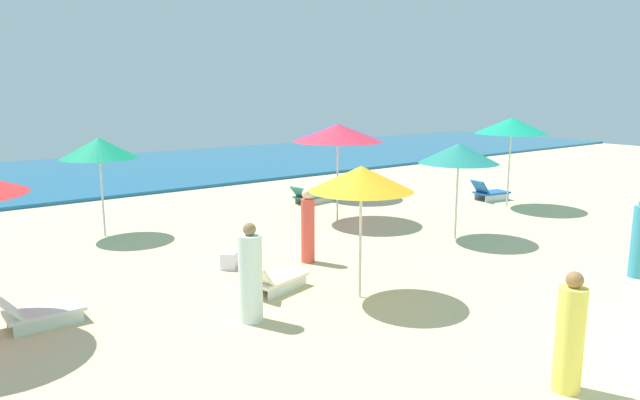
{
  "coord_description": "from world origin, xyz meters",
  "views": [
    {
      "loc": [
        -8.86,
        -1.66,
        3.67
      ],
      "look_at": [
        -0.18,
        9.73,
        0.89
      ],
      "focal_mm": 32.44,
      "sensor_mm": 36.0,
      "label": 1
    }
  ],
  "objects": [
    {
      "name": "lounge_chair_1_0",
      "position": [
        2.08,
        13.14,
        0.22
      ],
      "size": [
        1.54,
        0.85,
        0.6
      ],
      "rotation": [
        0.0,
        0.0,
        1.71
      ],
      "color": "silver",
      "rests_on": "ground_plane"
    },
    {
      "name": "beachgoer_0",
      "position": [
        2.74,
        3.23,
        0.75
      ],
      "size": [
        0.44,
        0.44,
        1.62
      ],
      "rotation": [
        0.0,
        0.0,
        2.68
      ],
      "color": "teal",
      "rests_on": "ground_plane"
    },
    {
      "name": "umbrella_4",
      "position": [
        2.22,
        7.36,
        2.12
      ],
      "size": [
        1.93,
        1.93,
        2.37
      ],
      "color": "silver",
      "rests_on": "ground_plane"
    },
    {
      "name": "beachgoer_1",
      "position": [
        -2.47,
        1.72,
        0.71
      ],
      "size": [
        0.46,
        0.46,
        1.53
      ],
      "rotation": [
        0.0,
        0.0,
        2.68
      ],
      "color": "#F9E358",
      "rests_on": "ground_plane"
    },
    {
      "name": "lounge_chair_6_0",
      "position": [
        -3.42,
        6.88,
        0.23
      ],
      "size": [
        1.38,
        0.89,
        0.62
      ],
      "rotation": [
        0.0,
        0.0,
        1.85
      ],
      "color": "silver",
      "rests_on": "ground_plane"
    },
    {
      "name": "umbrella_2",
      "position": [
        1.12,
        10.63,
        2.47
      ],
      "size": [
        2.47,
        2.47,
        2.71
      ],
      "color": "silver",
      "rests_on": "ground_plane"
    },
    {
      "name": "umbrella_6",
      "position": [
        -2.36,
        5.71,
        2.14
      ],
      "size": [
        1.82,
        1.82,
        2.36
      ],
      "color": "silver",
      "rests_on": "ground_plane"
    },
    {
      "name": "lounge_chair_5_0",
      "position": [
        -7.22,
        7.81,
        0.24
      ],
      "size": [
        1.28,
        0.68,
        0.64
      ],
      "rotation": [
        0.0,
        0.0,
        1.58
      ],
      "color": "silver",
      "rests_on": "ground_plane"
    },
    {
      "name": "cooler_box_0",
      "position": [
        -3.34,
        8.65,
        0.17
      ],
      "size": [
        0.58,
        0.58,
        0.35
      ],
      "primitive_type": "cube",
      "rotation": [
        0.0,
        0.0,
        0.78
      ],
      "color": "white",
      "rests_on": "ground_plane"
    },
    {
      "name": "beachgoer_3",
      "position": [
        -1.84,
        7.98,
        0.78
      ],
      "size": [
        0.41,
        0.41,
        1.61
      ],
      "rotation": [
        0.0,
        0.0,
        4.04
      ],
      "color": "#ED4F43",
      "rests_on": "ground_plane"
    },
    {
      "name": "umbrella_0",
      "position": [
        -4.61,
        12.88,
        2.22
      ],
      "size": [
        1.85,
        1.85,
        2.48
      ],
      "color": "silver",
      "rests_on": "ground_plane"
    },
    {
      "name": "beachgoer_2",
      "position": [
        -4.45,
        5.95,
        0.74
      ],
      "size": [
        0.5,
        0.5,
        1.61
      ],
      "rotation": [
        0.0,
        0.0,
        2.01
      ],
      "color": "silver",
      "rests_on": "ground_plane"
    },
    {
      "name": "umbrella_3",
      "position": [
        6.59,
        8.92,
        2.54
      ],
      "size": [
        2.22,
        2.22,
        2.79
      ],
      "color": "silver",
      "rests_on": "ground_plane"
    },
    {
      "name": "lounge_chair_3_0",
      "position": [
        7.03,
        9.93,
        0.27
      ],
      "size": [
        1.34,
        0.82,
        0.71
      ],
      "rotation": [
        0.0,
        0.0,
        1.39
      ],
      "color": "silver",
      "rests_on": "ground_plane"
    },
    {
      "name": "ocean",
      "position": [
        0.0,
        23.89,
        0.06
      ],
      "size": [
        60.0,
        12.23,
        0.12
      ],
      "primitive_type": "cube",
      "color": "#175D8D",
      "rests_on": "ground_plane"
    },
    {
      "name": "umbrella_1",
      "position": [
        3.43,
        13.51,
        2.26
      ],
      "size": [
        2.47,
        2.47,
        2.5
      ],
      "color": "silver",
      "rests_on": "ground_plane"
    }
  ]
}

